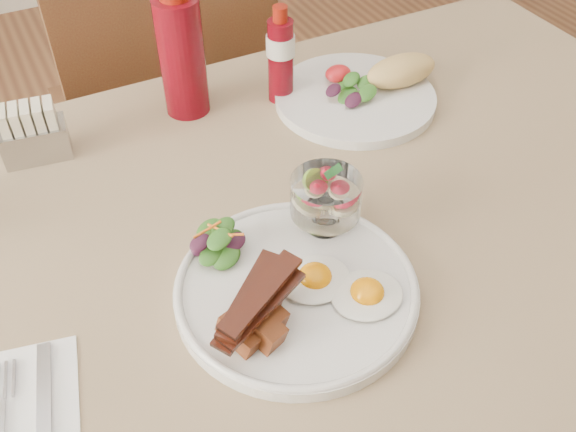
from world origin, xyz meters
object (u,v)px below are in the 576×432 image
fruit_cup (326,197)px  sugar_caddy (33,135)px  ketchup_bottle (182,55)px  hot_sauce_bottle (281,56)px  second_plate (366,90)px  main_plate (296,290)px  chair_far (167,113)px  table (315,275)px

fruit_cup → sugar_caddy: (-0.29, 0.33, -0.03)m
ketchup_bottle → hot_sauce_bottle: (0.14, -0.04, -0.02)m
second_plate → hot_sauce_bottle: bearing=151.9°
ketchup_bottle → sugar_caddy: (-0.23, -0.01, -0.06)m
hot_sauce_bottle → sugar_caddy: (-0.38, 0.02, -0.04)m
main_plate → fruit_cup: bearing=42.8°
chair_far → sugar_caddy: chair_far is taller
sugar_caddy → second_plate: bearing=-2.2°
table → chair_far: 0.68m
main_plate → hot_sauce_bottle: bearing=65.9°
table → main_plate: 0.15m
second_plate → sugar_caddy: 0.51m
sugar_caddy → main_plate: bearing=-54.2°
chair_far → ketchup_bottle: ketchup_bottle is taller
main_plate → second_plate: 0.42m
main_plate → second_plate: size_ratio=1.01×
sugar_caddy → table: bearing=-39.9°
second_plate → sugar_caddy: bearing=169.9°
ketchup_bottle → sugar_caddy: ketchup_bottle is taller
table → sugar_caddy: size_ratio=13.54×
fruit_cup → hot_sauce_bottle: hot_sauce_bottle is taller
chair_far → sugar_caddy: 0.52m
main_plate → fruit_cup: size_ratio=3.21×
fruit_cup → sugar_caddy: 0.44m
hot_sauce_bottle → sugar_caddy: size_ratio=1.59×
sugar_caddy → chair_far: bearing=58.7°
table → sugar_caddy: sugar_caddy is taller
table → fruit_cup: bearing=-80.7°
chair_far → ketchup_bottle: bearing=-98.7°
second_plate → table: bearing=-133.3°
chair_far → main_plate: size_ratio=3.32×
main_plate → sugar_caddy: (-0.21, 0.40, 0.03)m
chair_far → ketchup_bottle: size_ratio=4.56×
main_plate → ketchup_bottle: 0.42m
main_plate → hot_sauce_bottle: hot_sauce_bottle is taller
table → hot_sauce_bottle: (0.09, 0.29, 0.16)m
fruit_cup → ketchup_bottle: (-0.05, 0.34, 0.03)m
fruit_cup → main_plate: bearing=-137.2°
ketchup_bottle → hot_sauce_bottle: bearing=-15.2°
table → chair_far: (0.00, 0.66, -0.14)m
second_plate → hot_sauce_bottle: 0.15m
table → chair_far: bearing=90.0°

